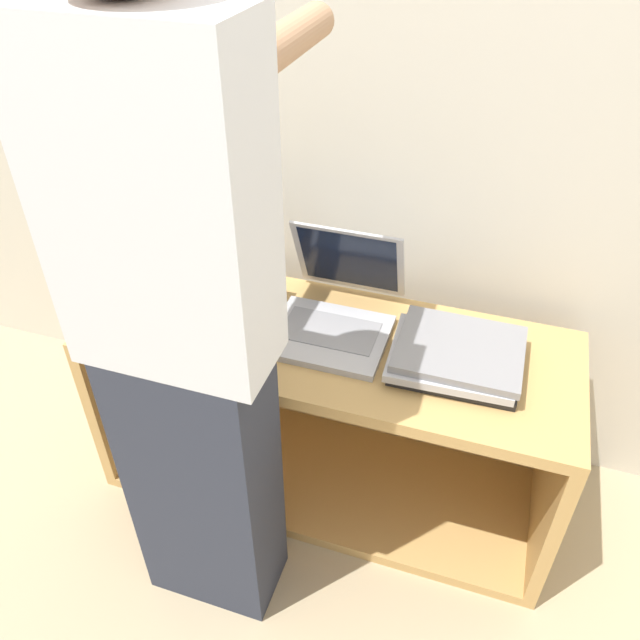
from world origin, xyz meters
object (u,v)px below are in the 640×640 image
(laptop_stack_right, at_px, (456,355))
(person, at_px, (181,335))
(laptop_open, at_px, (336,310))
(laptop_stack_left, at_px, (212,300))

(laptop_stack_right, bearing_deg, person, -142.49)
(laptop_open, bearing_deg, laptop_stack_left, -169.55)
(person, bearing_deg, laptop_stack_right, 37.51)
(laptop_stack_left, bearing_deg, laptop_stack_right, 0.03)
(laptop_stack_left, relative_size, laptop_stack_right, 0.99)
(laptop_stack_right, height_order, person, person)
(laptop_open, bearing_deg, laptop_stack_right, -10.42)
(laptop_open, height_order, person, person)
(laptop_stack_left, height_order, laptop_stack_right, laptop_stack_left)
(laptop_stack_right, distance_m, person, 0.72)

